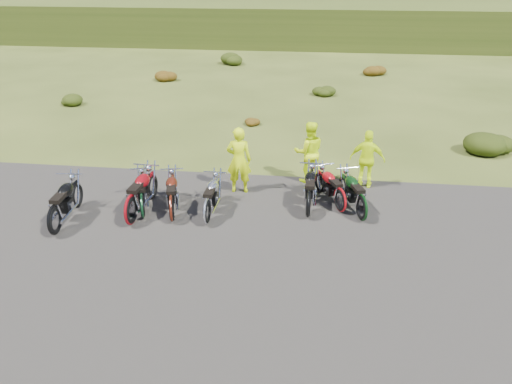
# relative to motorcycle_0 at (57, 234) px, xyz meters

# --- Properties ---
(ground) EXTENTS (300.00, 300.00, 0.00)m
(ground) POSITION_rel_motorcycle_0_xyz_m (3.87, 0.25, 0.00)
(ground) COLOR #354216
(ground) RESTS_ON ground
(gravel_pad) EXTENTS (20.00, 12.00, 0.04)m
(gravel_pad) POSITION_rel_motorcycle_0_xyz_m (3.87, -1.75, 0.00)
(gravel_pad) COLOR black
(gravel_pad) RESTS_ON ground
(hill_slope) EXTENTS (300.00, 45.97, 9.37)m
(hill_slope) POSITION_rel_motorcycle_0_xyz_m (3.87, 50.25, 0.00)
(hill_slope) COLOR #354416
(hill_slope) RESTS_ON ground
(shrub_1) EXTENTS (1.03, 1.03, 0.61)m
(shrub_1) POSITION_rel_motorcycle_0_xyz_m (-5.23, 11.55, 0.31)
(shrub_1) COLOR black
(shrub_1) RESTS_ON ground
(shrub_2) EXTENTS (1.30, 1.30, 0.77)m
(shrub_2) POSITION_rel_motorcycle_0_xyz_m (-2.33, 16.85, 0.38)
(shrub_2) COLOR #5B2B0B
(shrub_2) RESTS_ON ground
(shrub_3) EXTENTS (1.56, 1.56, 0.92)m
(shrub_3) POSITION_rel_motorcycle_0_xyz_m (0.57, 22.15, 0.46)
(shrub_3) COLOR black
(shrub_3) RESTS_ON ground
(shrub_4) EXTENTS (0.77, 0.77, 0.45)m
(shrub_4) POSITION_rel_motorcycle_0_xyz_m (3.47, 9.45, 0.23)
(shrub_4) COLOR #5B2B0B
(shrub_4) RESTS_ON ground
(shrub_5) EXTENTS (1.03, 1.03, 0.61)m
(shrub_5) POSITION_rel_motorcycle_0_xyz_m (6.37, 14.75, 0.31)
(shrub_5) COLOR black
(shrub_5) RESTS_ON ground
(shrub_6) EXTENTS (1.30, 1.30, 0.77)m
(shrub_6) POSITION_rel_motorcycle_0_xyz_m (9.27, 20.05, 0.38)
(shrub_6) COLOR #5B2B0B
(shrub_6) RESTS_ON ground
(shrub_7) EXTENTS (1.56, 1.56, 0.92)m
(shrub_7) POSITION_rel_motorcycle_0_xyz_m (12.17, 7.35, 0.46)
(shrub_7) COLOR black
(shrub_7) RESTS_ON ground
(motorcycle_0) EXTENTS (0.87, 2.18, 1.12)m
(motorcycle_0) POSITION_rel_motorcycle_0_xyz_m (0.00, 0.00, 0.00)
(motorcycle_0) COLOR black
(motorcycle_0) RESTS_ON ground
(motorcycle_1) EXTENTS (0.83, 2.24, 1.16)m
(motorcycle_1) POSITION_rel_motorcycle_0_xyz_m (1.65, 0.72, 0.00)
(motorcycle_1) COLOR maroon
(motorcycle_1) RESTS_ON ground
(motorcycle_2) EXTENTS (1.19, 1.98, 0.99)m
(motorcycle_2) POSITION_rel_motorcycle_0_xyz_m (1.82, 1.08, 0.00)
(motorcycle_2) COLOR black
(motorcycle_2) RESTS_ON ground
(motorcycle_3) EXTENTS (0.66, 1.92, 1.00)m
(motorcycle_3) POSITION_rel_motorcycle_0_xyz_m (3.53, 0.98, 0.00)
(motorcycle_3) COLOR #AEAEB3
(motorcycle_3) RESTS_ON ground
(motorcycle_4) EXTENTS (1.10, 2.06, 1.03)m
(motorcycle_4) POSITION_rel_motorcycle_0_xyz_m (2.61, 1.00, 0.00)
(motorcycle_4) COLOR #47160B
(motorcycle_4) RESTS_ON ground
(motorcycle_5) EXTENTS (0.73, 2.06, 1.07)m
(motorcycle_5) POSITION_rel_motorcycle_0_xyz_m (6.06, 1.69, 0.00)
(motorcycle_5) COLOR black
(motorcycle_5) RESTS_ON ground
(motorcycle_6) EXTENTS (1.37, 1.94, 0.97)m
(motorcycle_6) POSITION_rel_motorcycle_0_xyz_m (6.88, 2.08, 0.00)
(motorcycle_6) COLOR #9E0B11
(motorcycle_6) RESTS_ON ground
(motorcycle_7) EXTENTS (1.25, 2.08, 1.03)m
(motorcycle_7) POSITION_rel_motorcycle_0_xyz_m (7.41, 1.66, 0.00)
(motorcycle_7) COLOR black
(motorcycle_7) RESTS_ON ground
(person_middle) EXTENTS (0.72, 0.50, 1.92)m
(person_middle) POSITION_rel_motorcycle_0_xyz_m (4.04, 2.99, 0.96)
(person_middle) COLOR #D2EF0C
(person_middle) RESTS_ON ground
(person_right_a) EXTENTS (1.02, 0.87, 1.85)m
(person_right_a) POSITION_rel_motorcycle_0_xyz_m (5.97, 4.00, 0.92)
(person_right_a) COLOR #D2EF0C
(person_right_a) RESTS_ON ground
(person_right_b) EXTENTS (1.06, 0.59, 1.72)m
(person_right_b) POSITION_rel_motorcycle_0_xyz_m (7.66, 3.80, 0.86)
(person_right_b) COLOR #D2EF0C
(person_right_b) RESTS_ON ground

